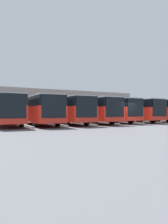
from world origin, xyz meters
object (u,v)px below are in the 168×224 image
Objects in this scene: bus_5 at (64,109)px; bus_6 at (37,109)px; bus_0 at (160,110)px; bus_7 at (4,109)px; bus_4 at (88,110)px; bus_2 at (128,110)px; bus_1 at (144,110)px; bus_3 at (107,110)px.

bus_6 is at bearing 5.85° from bus_5.
bus_0 is 1.00× the size of bus_7.
bus_4 and bus_5 have the same top height.
bus_4 and bus_7 have the same top height.
bus_2 and bus_4 have the same top height.
bus_4 is 6.90m from bus_6.
bus_0 is 1.00× the size of bus_5.
bus_0 and bus_2 have the same top height.
bus_0 is at bearing -174.91° from bus_6.
bus_2 is (6.90, 0.22, 0.00)m from bus_0.
bus_2 is at bearing 7.62° from bus_1.
bus_2 is 1.00× the size of bus_3.
bus_1 is at bearing -176.47° from bus_7.
bus_2 and bus_3 have the same top height.
bus_3 is at bearing 2.35° from bus_0.
bus_1 is at bearing -178.40° from bus_3.
bus_7 is at bearing -5.44° from bus_6.
bus_0 is at bearing -174.80° from bus_4.
bus_2 is 1.00× the size of bus_6.
bus_7 is (20.69, -0.13, 0.00)m from bus_1.
bus_0 is at bearing -176.15° from bus_1.
bus_2 is at bearing -175.23° from bus_6.
bus_6 is (6.90, 0.12, 0.00)m from bus_4.
bus_3 is at bearing -166.36° from bus_4.
bus_7 is (6.90, -0.45, 0.00)m from bus_5.
bus_6 is (3.45, 0.12, 0.00)m from bus_5.
bus_0 is 1.00× the size of bus_1.
bus_2 is 6.90m from bus_4.
bus_1 and bus_6 have the same top height.
bus_1 is 1.00× the size of bus_7.
bus_1 is 1.00× the size of bus_4.
bus_7 is (10.35, -0.45, 0.00)m from bus_4.
bus_5 is 3.45m from bus_6.
bus_4 is at bearing -176.07° from bus_5.
bus_2 is 10.35m from bus_5.
bus_1 is 1.00× the size of bus_2.
bus_2 is (3.45, 0.23, 0.00)m from bus_1.
bus_7 is (3.45, -0.57, 0.00)m from bus_6.
bus_1 and bus_5 have the same top height.
bus_1 is 17.25m from bus_6.
bus_5 is 1.00× the size of bus_7.
bus_0 is at bearing -177.65° from bus_3.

